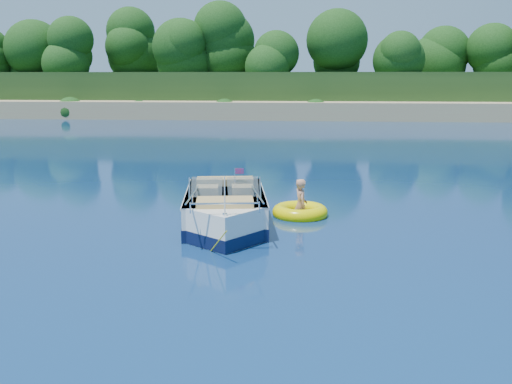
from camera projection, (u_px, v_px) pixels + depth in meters
ground at (298, 232)px, 13.80m from camera, size 160.00×160.00×0.00m
shoreline at (307, 96)px, 75.81m from camera, size 170.00×59.00×6.00m
treeline at (308, 55)px, 52.69m from camera, size 150.00×7.12×8.19m
motorboat at (225, 212)px, 14.25m from camera, size 2.50×5.55×1.86m
tow_tube at (300, 212)px, 15.37m from camera, size 1.64×1.64×0.40m
boy at (300, 216)px, 15.39m from camera, size 0.59×0.88×1.59m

